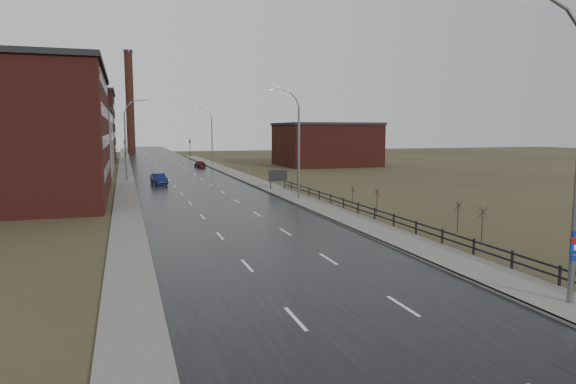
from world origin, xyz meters
TOP-DOWN VIEW (x-y plane):
  - ground at (0.00, 0.00)m, footprint 320.00×320.00m
  - road at (0.00, 60.00)m, footprint 14.00×300.00m
  - sidewalk_right at (8.60, 35.00)m, footprint 3.20×180.00m
  - curb_right at (7.08, 35.00)m, footprint 0.16×180.00m
  - sidewalk_left at (-8.20, 60.00)m, footprint 2.40×260.00m
  - warehouse_mid at (-17.99, 78.00)m, footprint 16.32×20.40m
  - warehouse_far at (-22.99, 108.00)m, footprint 26.52×24.48m
  - building_right at (30.30, 82.00)m, footprint 18.36×16.32m
  - smokestack at (-6.00, 150.00)m, footprint 2.70×2.70m
  - streetlight_main at (8.47, 2.00)m, footprint 3.91×0.29m
  - streetlight_right_mid at (8.50, 36.00)m, footprint 3.36×0.28m
  - streetlight_left at (-7.70, 62.00)m, footprint 3.36×0.28m
  - streetlight_right_far at (8.50, 90.00)m, footprint 3.36×0.28m
  - guardrail at (10.30, 18.31)m, footprint 0.10×53.05m
  - shrub_c at (13.05, 12.79)m, footprint 0.56×0.59m
  - shrub_d at (13.96, 16.51)m, footprint 0.52×0.54m
  - shrub_e at (11.90, 24.72)m, footprint 0.55×0.58m
  - shrub_f at (12.68, 31.22)m, footprint 0.42×0.44m
  - billboard at (9.10, 44.57)m, footprint 2.28×0.17m
  - traffic_light_left at (-8.00, 120.00)m, footprint 0.58×2.73m
  - traffic_light_right at (8.00, 120.00)m, footprint 0.58×2.73m
  - car_near at (-4.04, 54.63)m, footprint 2.09×4.48m
  - car_far at (5.37, 83.63)m, footprint 1.92×3.92m

SIDE VIEW (x-z plane):
  - ground at x=0.00m, z-range 0.00..0.00m
  - road at x=0.00m, z-range 0.00..0.06m
  - sidewalk_left at x=-8.20m, z-range 0.00..0.12m
  - sidewalk_right at x=8.60m, z-range 0.00..0.18m
  - curb_right at x=7.08m, z-range 0.00..0.18m
  - car_far at x=5.37m, z-range 0.00..1.29m
  - car_near at x=-4.04m, z-range 0.00..1.42m
  - guardrail at x=10.30m, z-range 0.16..1.26m
  - shrub_f at x=12.68m, z-range 0.05..1.79m
  - shrub_d at x=13.96m, z-range 0.07..2.24m
  - shrub_e at x=11.90m, z-range 0.07..2.38m
  - shrub_c at x=13.05m, z-range 0.07..2.45m
  - billboard at x=9.10m, z-range 0.45..2.84m
  - building_right at x=30.30m, z-range 0.01..8.51m
  - traffic_light_left at x=-8.00m, z-range 1.95..7.25m
  - traffic_light_right at x=8.00m, z-range 1.95..7.25m
  - warehouse_mid at x=-17.99m, z-range 0.01..10.51m
  - streetlight_right_mid at x=8.50m, z-range 0.16..11.51m
  - streetlight_left at x=-7.70m, z-range 0.16..11.51m
  - streetlight_right_far at x=8.50m, z-range 0.16..11.51m
  - streetlight_main at x=8.47m, z-range 0.01..12.11m
  - warehouse_far at x=-22.99m, z-range 0.01..15.51m
  - smokestack at x=-6.00m, z-range 0.15..30.85m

